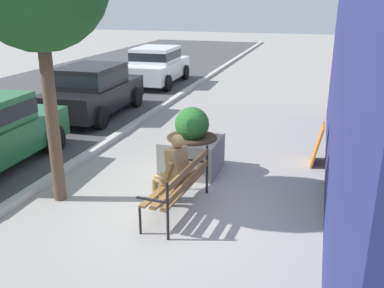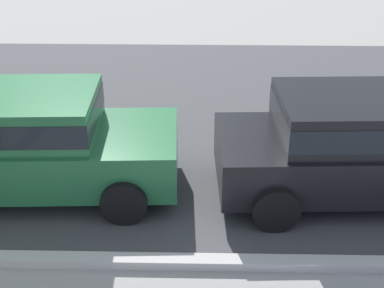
# 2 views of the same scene
# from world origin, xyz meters

# --- Properties ---
(street_surface) EXTENTS (60.00, 9.00, 0.01)m
(street_surface) POSITION_xyz_m (0.00, 7.50, 0.00)
(street_surface) COLOR #424244
(street_surface) RESTS_ON ground
(parked_car_green) EXTENTS (4.17, 2.07, 1.56)m
(parked_car_green) POSITION_xyz_m (0.58, 4.58, 0.84)
(parked_car_green) COLOR #236638
(parked_car_green) RESTS_ON ground
(parked_car_black) EXTENTS (4.17, 2.07, 1.56)m
(parked_car_black) POSITION_xyz_m (5.27, 4.58, 0.84)
(parked_car_black) COLOR black
(parked_car_black) RESTS_ON ground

